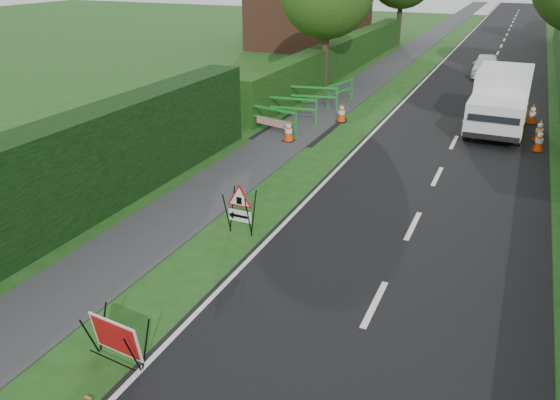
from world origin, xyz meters
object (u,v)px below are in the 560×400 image
(red_rect_sign, at_px, (116,338))
(hatchback_car, at_px, (486,65))
(works_van, at_px, (500,100))
(triangle_sign, at_px, (238,206))

(red_rect_sign, bearing_deg, hatchback_car, 88.48)
(red_rect_sign, relative_size, works_van, 0.21)
(works_van, height_order, hatchback_car, works_van)
(triangle_sign, bearing_deg, works_van, 67.67)
(works_van, bearing_deg, red_rect_sign, -104.88)
(triangle_sign, xyz_separation_m, hatchback_car, (3.50, 21.57, -0.15))
(red_rect_sign, xyz_separation_m, triangle_sign, (-0.31, 4.65, 0.26))
(red_rect_sign, xyz_separation_m, hatchback_car, (3.19, 26.22, 0.11))
(works_van, bearing_deg, hatchback_car, 98.08)
(triangle_sign, distance_m, hatchback_car, 21.85)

